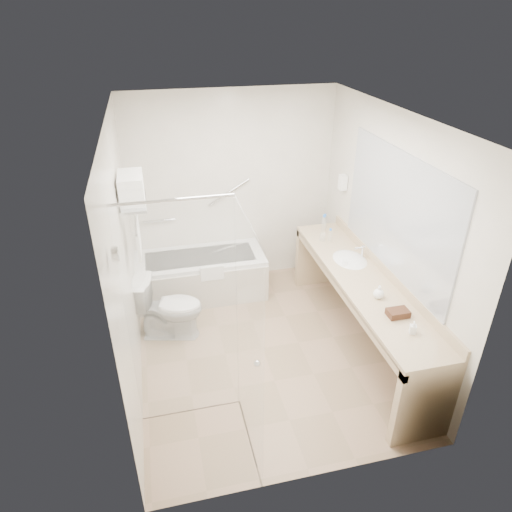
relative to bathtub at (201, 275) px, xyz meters
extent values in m
plane|color=#98795E|center=(0.50, -1.24, -0.28)|extent=(3.20, 3.20, 0.00)
cube|color=silver|center=(0.50, -1.24, 2.22)|extent=(2.60, 3.20, 0.10)
cube|color=beige|center=(0.50, 0.36, 0.97)|extent=(2.60, 0.10, 2.50)
cube|color=beige|center=(0.50, -2.84, 0.97)|extent=(2.60, 0.10, 2.50)
cube|color=beige|center=(-0.80, -1.24, 0.97)|extent=(0.10, 3.20, 2.50)
cube|color=beige|center=(1.80, -1.24, 0.97)|extent=(0.10, 3.20, 2.50)
cube|color=silver|center=(0.00, 0.01, 0.00)|extent=(1.60, 0.70, 0.55)
cube|color=beige|center=(0.00, -0.35, -0.03)|extent=(1.60, 0.02, 0.50)
cube|color=silver|center=(0.10, -0.34, 0.22)|extent=(0.28, 0.06, 0.18)
cylinder|color=silver|center=(-0.45, 0.32, 0.67)|extent=(0.40, 0.03, 0.03)
cylinder|color=silver|center=(0.45, 0.32, 0.97)|extent=(0.53, 0.03, 0.33)
cube|color=silver|center=(-0.35, -1.94, 0.77)|extent=(0.90, 0.01, 2.10)
cube|color=silver|center=(0.10, -2.39, 0.77)|extent=(0.02, 0.90, 2.10)
cylinder|color=silver|center=(-0.35, -1.94, 1.82)|extent=(0.90, 0.02, 0.02)
sphere|color=silver|center=(0.13, -2.54, 0.72)|extent=(0.05, 0.05, 0.05)
cylinder|color=silver|center=(-0.75, -2.39, 1.67)|extent=(0.04, 0.10, 0.10)
cube|color=silver|center=(-0.67, -0.89, 1.42)|extent=(0.24, 0.55, 0.02)
cylinder|color=silver|center=(-0.67, -0.89, 1.20)|extent=(0.02, 0.55, 0.02)
cube|color=silver|center=(-0.67, -0.89, 1.04)|extent=(0.03, 0.42, 0.32)
cube|color=silver|center=(-0.67, -0.89, 1.48)|extent=(0.22, 0.40, 0.08)
cube|color=silver|center=(-0.67, -0.89, 1.57)|extent=(0.22, 0.40, 0.08)
cube|color=silver|center=(-0.67, -0.89, 1.65)|extent=(0.22, 0.40, 0.08)
cube|color=tan|center=(1.52, -1.39, 0.55)|extent=(0.55, 2.70, 0.05)
cube|color=tan|center=(1.78, -1.39, 0.62)|extent=(0.03, 2.70, 0.10)
cube|color=tan|center=(1.27, -1.39, 0.49)|extent=(0.04, 2.70, 0.08)
cube|color=tan|center=(1.52, -2.70, 0.12)|extent=(0.55, 0.08, 0.80)
cube|color=tan|center=(1.52, -0.08, 0.12)|extent=(0.55, 0.08, 0.80)
ellipsoid|color=silver|center=(1.55, -0.99, 0.54)|extent=(0.40, 0.52, 0.14)
cylinder|color=silver|center=(1.70, -0.99, 0.65)|extent=(0.03, 0.03, 0.14)
cube|color=#A5AAB1|center=(1.79, -1.39, 1.27)|extent=(0.02, 2.00, 1.20)
cube|color=white|center=(1.75, -0.19, 1.17)|extent=(0.08, 0.10, 0.18)
imported|color=silver|center=(-0.45, -0.75, 0.09)|extent=(0.82, 0.58, 0.73)
cube|color=#4B2D1B|center=(1.55, -2.06, 0.61)|extent=(0.19, 0.13, 0.06)
imported|color=white|center=(1.55, -2.32, 0.60)|extent=(0.10, 0.13, 0.06)
imported|color=white|center=(1.51, -1.75, 0.63)|extent=(0.11, 0.14, 0.10)
cylinder|color=silver|center=(1.58, -0.14, 0.65)|extent=(0.06, 0.06, 0.16)
cylinder|color=blue|center=(1.58, -0.14, 0.74)|extent=(0.03, 0.03, 0.02)
cylinder|color=silver|center=(1.50, -0.53, 0.65)|extent=(0.05, 0.05, 0.15)
cylinder|color=blue|center=(1.50, -0.53, 0.73)|extent=(0.03, 0.03, 0.02)
cylinder|color=silver|center=(1.53, -0.23, 0.67)|extent=(0.07, 0.07, 0.18)
cylinder|color=blue|center=(1.53, -0.23, 0.77)|extent=(0.03, 0.03, 0.03)
cylinder|color=silver|center=(1.44, -1.11, 0.61)|extent=(0.06, 0.06, 0.08)
cylinder|color=silver|center=(1.42, -0.48, 0.62)|extent=(0.08, 0.08, 0.09)
camera|label=1|loc=(-0.47, -5.03, 3.04)|focal=32.00mm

